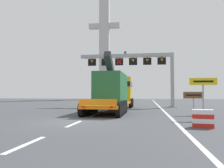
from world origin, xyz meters
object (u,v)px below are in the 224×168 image
(heavy_haul_truck_orange, at_px, (116,91))
(exit_sign_yellow, at_px, (203,87))
(overhead_lane_gantry, at_px, (136,63))
(crash_barrier_striped, at_px, (203,119))
(tourist_info_sign_brown, at_px, (194,97))
(bridge_pylon_distant, at_px, (104,39))

(heavy_haul_truck_orange, bearing_deg, exit_sign_yellow, -47.68)
(overhead_lane_gantry, distance_m, crash_barrier_striped, 18.00)
(overhead_lane_gantry, bearing_deg, heavy_haul_truck_orange, -109.77)
(heavy_haul_truck_orange, bearing_deg, overhead_lane_gantry, 70.23)
(overhead_lane_gantry, relative_size, exit_sign_yellow, 4.43)
(heavy_haul_truck_orange, relative_size, tourist_info_sign_brown, 7.71)
(heavy_haul_truck_orange, xyz_separation_m, crash_barrier_striped, (5.93, -11.34, -1.54))
(tourist_info_sign_brown, bearing_deg, heavy_haul_truck_orange, 145.14)
(crash_barrier_striped, height_order, bridge_pylon_distant, bridge_pylon_distant)
(exit_sign_yellow, xyz_separation_m, tourist_info_sign_brown, (-0.06, 2.81, -0.72))
(exit_sign_yellow, height_order, tourist_info_sign_brown, exit_sign_yellow)
(exit_sign_yellow, relative_size, crash_barrier_striped, 2.59)
(overhead_lane_gantry, relative_size, tourist_info_sign_brown, 6.63)
(exit_sign_yellow, relative_size, bridge_pylon_distant, 0.08)
(overhead_lane_gantry, distance_m, bridge_pylon_distant, 38.38)
(heavy_haul_truck_orange, height_order, crash_barrier_striped, heavy_haul_truck_orange)
(overhead_lane_gantry, relative_size, heavy_haul_truck_orange, 0.86)
(crash_barrier_striped, bearing_deg, bridge_pylon_distant, 105.67)
(overhead_lane_gantry, xyz_separation_m, crash_barrier_striped, (3.96, -16.80, -5.09))
(overhead_lane_gantry, xyz_separation_m, heavy_haul_truck_orange, (-1.96, -5.46, -3.55))
(crash_barrier_striped, relative_size, bridge_pylon_distant, 0.03)
(crash_barrier_striped, bearing_deg, tourist_info_sign_brown, 82.22)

